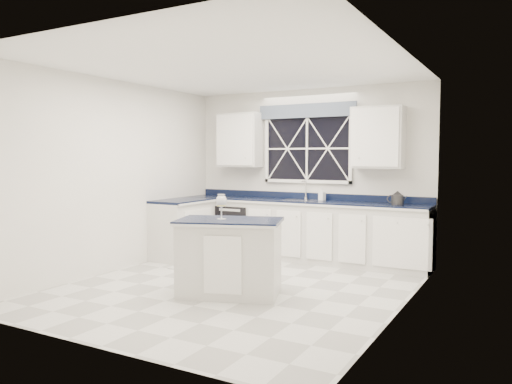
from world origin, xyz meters
The scene contains 13 objects.
ground centered at (0.00, 0.00, 0.00)m, with size 4.50×4.50×0.00m, color silver.
back_wall centered at (0.00, 2.25, 1.35)m, with size 4.00×0.10×2.70m, color white.
base_cabinets centered at (-0.33, 1.78, 0.45)m, with size 3.99×1.60×0.90m.
countertop centered at (0.00, 1.95, 0.92)m, with size 3.98×0.64×0.04m, color black.
dishwasher centered at (-1.10, 1.95, 0.41)m, with size 0.60×0.58×0.82m, color black.
window centered at (0.00, 2.20, 1.83)m, with size 1.65×0.09×1.26m.
upper_cabinets centered at (0.00, 2.08, 1.90)m, with size 3.10×0.34×0.90m.
faucet centered at (0.00, 2.14, 1.10)m, with size 0.05×0.20×0.30m.
island centered at (0.10, -0.31, 0.45)m, with size 1.37×1.07×0.89m.
rug centered at (-0.78, 0.76, 0.01)m, with size 1.26×0.80×0.02m.
kettle centered at (1.51, 1.93, 1.03)m, with size 0.28×0.18×0.20m.
wine_glass centered at (0.02, -0.35, 1.09)m, with size 0.12×0.12×0.29m.
soap_bottle centered at (0.30, 2.10, 1.04)m, with size 0.09×0.09×0.19m, color silver.
Camera 1 is at (3.17, -5.19, 1.61)m, focal length 35.00 mm.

